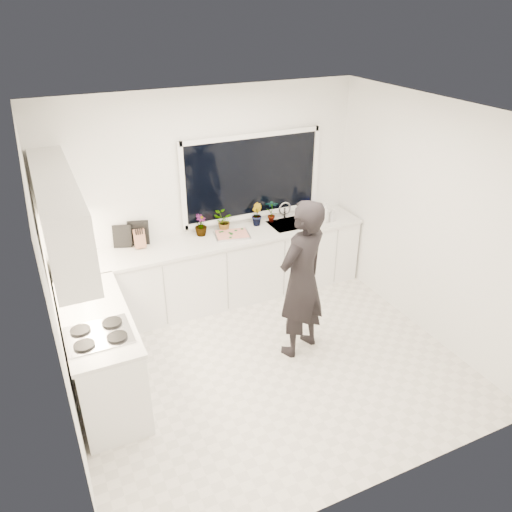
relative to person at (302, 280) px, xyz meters
name	(u,v)px	position (x,y,z in m)	size (l,w,h in m)	color
floor	(268,365)	(-0.44, -0.11, -0.92)	(4.00, 3.50, 0.02)	beige
wall_back	(208,197)	(-0.44, 1.65, 0.44)	(4.00, 0.02, 2.70)	white
wall_left	(52,303)	(-2.45, -0.11, 0.44)	(0.02, 3.50, 2.70)	white
wall_right	(429,221)	(1.57, -0.11, 0.44)	(0.02, 3.50, 2.70)	white
ceiling	(272,114)	(-0.44, -0.11, 1.80)	(4.00, 3.50, 0.02)	white
window	(252,177)	(0.16, 1.61, 0.64)	(1.80, 0.02, 1.00)	black
base_cabinets_back	(219,271)	(-0.44, 1.34, -0.47)	(3.92, 0.58, 0.88)	white
base_cabinets_left	(102,355)	(-2.11, 0.24, -0.47)	(0.58, 1.60, 0.88)	white
countertop_back	(218,239)	(-0.44, 1.33, -0.01)	(3.94, 0.62, 0.04)	silver
countertop_left	(95,317)	(-2.11, 0.24, -0.01)	(0.62, 1.60, 0.04)	silver
upper_cabinets	(60,213)	(-2.23, 0.59, 0.94)	(0.34, 2.10, 0.70)	white
sink	(291,227)	(0.61, 1.34, -0.04)	(0.58, 0.42, 0.14)	silver
faucet	(285,211)	(0.61, 1.54, 0.12)	(0.03, 0.03, 0.22)	silver
stovetop	(99,334)	(-2.13, -0.11, 0.03)	(0.56, 0.48, 0.03)	black
person	(302,280)	(0.00, 0.00, 0.00)	(0.66, 0.44, 1.82)	black
pizza_tray	(232,235)	(-0.26, 1.31, 0.03)	(0.43, 0.31, 0.03)	silver
pizza	(232,234)	(-0.26, 1.31, 0.04)	(0.39, 0.28, 0.01)	#BF3D19
watering_can	(313,210)	(1.04, 1.50, 0.08)	(0.14, 0.14, 0.13)	#151EC5
paper_towel_roll	(64,253)	(-2.25, 1.44, 0.14)	(0.11, 0.11, 0.26)	white
knife_block	(140,239)	(-1.38, 1.48, 0.12)	(0.13, 0.10, 0.22)	#9E7C49
utensil_crock	(74,288)	(-2.24, 0.69, 0.09)	(0.13, 0.13, 0.16)	silver
picture_frame_large	(122,236)	(-1.56, 1.58, 0.15)	(0.22, 0.02, 0.28)	black
picture_frame_small	(139,233)	(-1.37, 1.58, 0.16)	(0.25, 0.02, 0.30)	black
herb_plants	(234,219)	(-0.15, 1.50, 0.15)	(1.20, 0.28, 0.31)	#26662D
soap_bottles	(327,213)	(1.06, 1.19, 0.14)	(0.22, 0.13, 0.28)	#D8BF66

